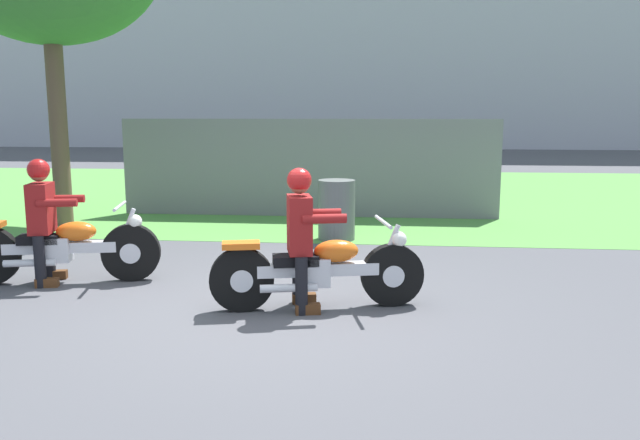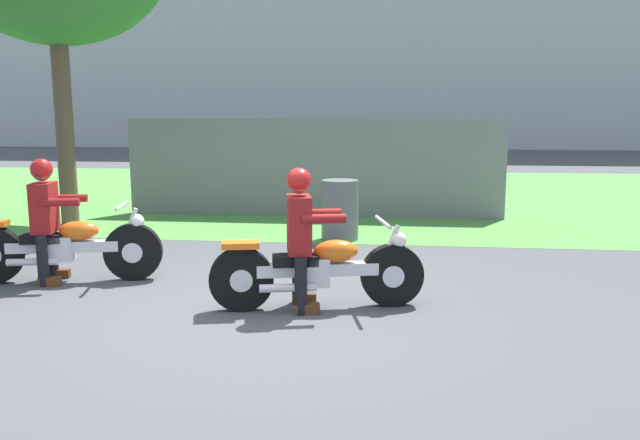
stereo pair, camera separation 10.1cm
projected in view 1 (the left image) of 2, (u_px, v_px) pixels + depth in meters
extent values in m
plane|color=#4C4C51|center=(257.00, 313.00, 6.18)|extent=(120.00, 120.00, 0.00)
cube|color=#549342|center=(334.00, 193.00, 15.37)|extent=(60.00, 12.00, 0.01)
cylinder|color=black|center=(392.00, 275.00, 6.38)|extent=(0.64, 0.25, 0.62)
cylinder|color=silver|center=(392.00, 275.00, 6.38)|extent=(0.24, 0.18, 0.22)
cylinder|color=black|center=(242.00, 280.00, 6.20)|extent=(0.64, 0.25, 0.62)
cylinder|color=silver|center=(242.00, 280.00, 6.20)|extent=(0.24, 0.18, 0.22)
cube|color=silver|center=(318.00, 269.00, 6.28)|extent=(1.19, 0.40, 0.12)
cube|color=silver|center=(313.00, 271.00, 6.28)|extent=(0.37, 0.30, 0.28)
ellipsoid|color=orange|center=(336.00, 251.00, 6.27)|extent=(0.48, 0.33, 0.22)
cube|color=black|center=(296.00, 260.00, 6.24)|extent=(0.48, 0.33, 0.10)
cube|color=orange|center=(241.00, 245.00, 6.15)|extent=(0.40, 0.27, 0.06)
cylinder|color=silver|center=(388.00, 251.00, 6.34)|extent=(0.26, 0.10, 0.53)
cylinder|color=silver|center=(383.00, 222.00, 6.28)|extent=(0.18, 0.65, 0.04)
sphere|color=white|center=(399.00, 239.00, 6.33)|extent=(0.16, 0.16, 0.16)
cylinder|color=silver|center=(289.00, 288.00, 6.13)|extent=(0.55, 0.20, 0.08)
cylinder|color=black|center=(298.00, 276.00, 6.45)|extent=(0.12, 0.12, 0.56)
cube|color=#593319|center=(304.00, 298.00, 6.50)|extent=(0.26, 0.15, 0.10)
cylinder|color=black|center=(301.00, 286.00, 6.10)|extent=(0.12, 0.12, 0.56)
cube|color=#593319|center=(308.00, 309.00, 6.15)|extent=(0.26, 0.15, 0.10)
cube|color=maroon|center=(299.00, 225.00, 6.19)|extent=(0.30, 0.42, 0.56)
cylinder|color=maroon|center=(320.00, 213.00, 6.37)|extent=(0.43, 0.18, 0.09)
cylinder|color=maroon|center=(324.00, 219.00, 6.03)|extent=(0.43, 0.18, 0.09)
sphere|color=#996B4C|center=(299.00, 183.00, 6.12)|extent=(0.20, 0.20, 0.20)
sphere|color=#B21919|center=(299.00, 180.00, 6.11)|extent=(0.24, 0.24, 0.24)
cylinder|color=black|center=(131.00, 252.00, 7.33)|extent=(0.67, 0.26, 0.66)
cylinder|color=silver|center=(131.00, 252.00, 7.33)|extent=(0.26, 0.19, 0.23)
cube|color=silver|center=(61.00, 247.00, 7.23)|extent=(1.23, 0.41, 0.12)
cube|color=silver|center=(56.00, 249.00, 7.23)|extent=(0.37, 0.30, 0.28)
ellipsoid|color=orange|center=(76.00, 231.00, 7.22)|extent=(0.48, 0.33, 0.22)
cube|color=black|center=(40.00, 239.00, 7.19)|extent=(0.48, 0.33, 0.10)
cylinder|color=silver|center=(126.00, 231.00, 7.29)|extent=(0.26, 0.10, 0.53)
cylinder|color=silver|center=(120.00, 206.00, 7.23)|extent=(0.18, 0.65, 0.04)
sphere|color=white|center=(135.00, 221.00, 7.28)|extent=(0.16, 0.16, 0.16)
cylinder|color=silver|center=(30.00, 263.00, 7.08)|extent=(0.55, 0.20, 0.08)
cylinder|color=black|center=(49.00, 255.00, 7.40)|extent=(0.12, 0.12, 0.58)
cube|color=#593319|center=(56.00, 275.00, 7.45)|extent=(0.26, 0.15, 0.10)
cylinder|color=black|center=(40.00, 262.00, 7.05)|extent=(0.12, 0.12, 0.58)
cube|color=#593319|center=(47.00, 283.00, 7.10)|extent=(0.26, 0.15, 0.10)
cube|color=maroon|center=(41.00, 208.00, 7.13)|extent=(0.30, 0.42, 0.56)
cylinder|color=maroon|center=(65.00, 199.00, 7.31)|extent=(0.43, 0.18, 0.09)
cylinder|color=maroon|center=(57.00, 203.00, 6.98)|extent=(0.43, 0.18, 0.09)
sphere|color=#996B4C|center=(39.00, 172.00, 7.07)|extent=(0.20, 0.20, 0.20)
sphere|color=#B21919|center=(38.00, 170.00, 7.06)|extent=(0.24, 0.24, 0.24)
cylinder|color=brown|center=(59.00, 132.00, 10.80)|extent=(0.30, 0.30, 3.19)
cylinder|color=#595E5B|center=(337.00, 210.00, 9.71)|extent=(0.56, 0.56, 0.91)
cube|color=slate|center=(307.00, 168.00, 11.83)|extent=(7.00, 0.06, 1.80)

